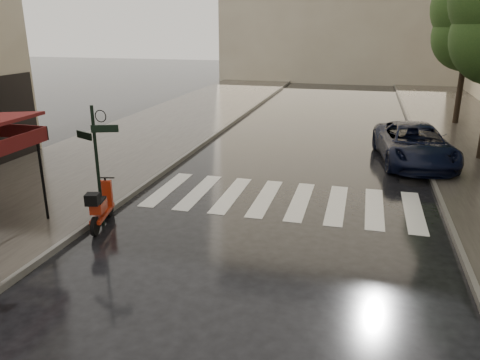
% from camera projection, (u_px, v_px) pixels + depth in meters
% --- Properties ---
extents(ground, '(120.00, 120.00, 0.00)m').
position_uv_depth(ground, '(78.00, 292.00, 9.06)').
color(ground, black).
rests_on(ground, ground).
extents(sidewalk_near, '(6.00, 60.00, 0.12)m').
position_uv_depth(sidewalk_near, '(142.00, 138.00, 21.14)').
color(sidewalk_near, '#38332D').
rests_on(sidewalk_near, ground).
extents(curb_near, '(0.12, 60.00, 0.16)m').
position_uv_depth(curb_near, '(206.00, 142.00, 20.39)').
color(curb_near, '#595651').
rests_on(curb_near, ground).
extents(curb_far, '(0.12, 60.00, 0.16)m').
position_uv_depth(curb_far, '(422.00, 155.00, 18.23)').
color(curb_far, '#595651').
rests_on(curb_far, ground).
extents(crosswalk, '(7.85, 3.20, 0.01)m').
position_uv_depth(crosswalk, '(283.00, 199.00, 13.83)').
color(crosswalk, silver).
rests_on(crosswalk, ground).
extents(signpost, '(1.17, 0.29, 3.10)m').
position_uv_depth(signpost, '(97.00, 157.00, 11.52)').
color(signpost, black).
rests_on(signpost, ground).
extents(tree_far, '(3.80, 3.80, 8.16)m').
position_uv_depth(tree_far, '(471.00, 13.00, 22.40)').
color(tree_far, black).
rests_on(tree_far, sidewalk_far).
extents(scooter, '(0.68, 1.67, 1.12)m').
position_uv_depth(scooter, '(101.00, 207.00, 11.87)').
color(scooter, black).
rests_on(scooter, ground).
extents(parked_car, '(3.05, 5.46, 1.44)m').
position_uv_depth(parked_car, '(414.00, 144.00, 17.30)').
color(parked_car, black).
rests_on(parked_car, ground).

